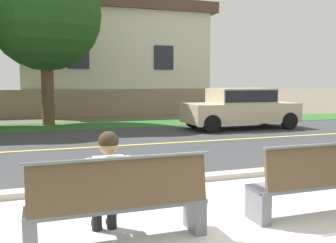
# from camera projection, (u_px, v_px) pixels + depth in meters

# --- Properties ---
(ground_plane) EXTENTS (140.00, 140.00, 0.00)m
(ground_plane) POSITION_uv_depth(u_px,v_px,m) (111.00, 138.00, 11.96)
(ground_plane) COLOR #665B4C
(sidewalk_pavement) EXTENTS (44.00, 3.60, 0.01)m
(sidewalk_pavement) POSITION_uv_depth(u_px,v_px,m) (221.00, 222.00, 4.82)
(sidewalk_pavement) COLOR beige
(sidewalk_pavement) RESTS_ON ground_plane
(curb_edge) EXTENTS (44.00, 0.30, 0.11)m
(curb_edge) POSITION_uv_depth(u_px,v_px,m) (170.00, 180.00, 6.64)
(curb_edge) COLOR #ADA89E
(curb_edge) RESTS_ON ground_plane
(street_asphalt) EXTENTS (52.00, 8.00, 0.01)m
(street_asphalt) POSITION_uv_depth(u_px,v_px,m) (121.00, 146.00, 10.55)
(street_asphalt) COLOR #383A3D
(street_asphalt) RESTS_ON ground_plane
(road_centre_line) EXTENTS (48.00, 0.14, 0.01)m
(road_centre_line) POSITION_uv_depth(u_px,v_px,m) (121.00, 146.00, 10.55)
(road_centre_line) COLOR #E0CC4C
(road_centre_line) RESTS_ON ground_plane
(far_verge_grass) EXTENTS (48.00, 2.80, 0.02)m
(far_verge_grass) POSITION_uv_depth(u_px,v_px,m) (94.00, 125.00, 15.55)
(far_verge_grass) COLOR #2D6026
(far_verge_grass) RESTS_ON ground_plane
(bench_left) EXTENTS (1.98, 0.48, 1.01)m
(bench_left) POSITION_uv_depth(u_px,v_px,m) (119.00, 203.00, 4.12)
(bench_left) COLOR slate
(bench_left) RESTS_ON ground_plane
(bench_right) EXTENTS (1.98, 0.48, 1.01)m
(bench_right) POSITION_uv_depth(u_px,v_px,m) (322.00, 182.00, 5.00)
(bench_right) COLOR slate
(bench_right) RESTS_ON ground_plane
(seated_person_white) EXTENTS (0.52, 0.68, 1.25)m
(seated_person_white) POSITION_uv_depth(u_px,v_px,m) (108.00, 181.00, 4.23)
(seated_person_white) COLOR black
(seated_person_white) RESTS_ON ground_plane
(car_beige_near) EXTENTS (4.30, 1.86, 1.54)m
(car_beige_near) POSITION_uv_depth(u_px,v_px,m) (241.00, 106.00, 14.39)
(car_beige_near) COLOR #C6B793
(car_beige_near) RESTS_ON ground_plane
(shade_tree_centre) EXTENTS (4.45, 4.45, 7.33)m
(shade_tree_centre) POSITION_uv_depth(u_px,v_px,m) (49.00, 6.00, 14.97)
(shade_tree_centre) COLOR brown
(shade_tree_centre) RESTS_ON ground_plane
(garden_wall) EXTENTS (13.00, 0.36, 1.40)m
(garden_wall) POSITION_uv_depth(u_px,v_px,m) (91.00, 103.00, 19.52)
(garden_wall) COLOR gray
(garden_wall) RESTS_ON ground_plane
(house_across_street) EXTENTS (10.92, 6.91, 6.21)m
(house_across_street) POSITION_uv_depth(u_px,v_px,m) (111.00, 59.00, 22.81)
(house_across_street) COLOR beige
(house_across_street) RESTS_ON ground_plane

